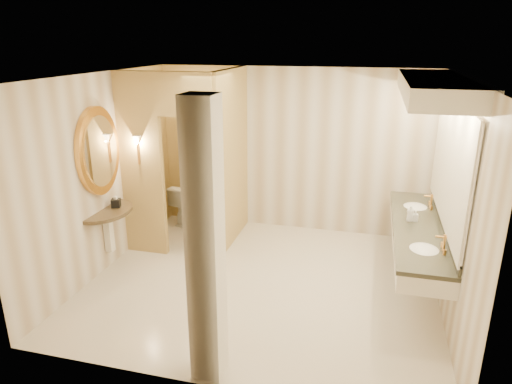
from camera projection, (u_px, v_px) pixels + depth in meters
floor at (262, 282)px, 6.14m from camera, size 4.50×4.50×0.00m
ceiling at (263, 76)px, 5.27m from camera, size 4.50×4.50×0.00m
wall_back at (291, 151)px, 7.54m from camera, size 4.50×0.02×2.70m
wall_front at (206, 258)px, 3.87m from camera, size 4.50×0.02×2.70m
wall_left at (103, 174)px, 6.24m from camera, size 0.02×4.00×2.70m
wall_right at (455, 202)px, 5.17m from camera, size 0.02×4.00×2.70m
toilet_closet at (206, 160)px, 6.85m from camera, size 1.50×1.55×2.70m
wall_sconce at (137, 142)px, 6.43m from camera, size 0.14×0.14×0.42m
vanity at (429, 168)px, 5.51m from camera, size 0.75×2.80×2.09m
console_shelf at (101, 177)px, 6.14m from camera, size 0.92×0.92×1.91m
pillar at (205, 247)px, 4.07m from camera, size 0.29×0.29×2.70m
tissue_box at (116, 203)px, 6.36m from camera, size 0.15×0.15×0.12m
toilet at (189, 203)px, 8.05m from camera, size 0.56×0.77×0.71m
soap_bottle_a at (415, 216)px, 5.87m from camera, size 0.07×0.07×0.15m
soap_bottle_b at (411, 210)px, 6.10m from camera, size 0.11×0.11×0.12m
soap_bottle_c at (410, 214)px, 5.85m from camera, size 0.08×0.08×0.21m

